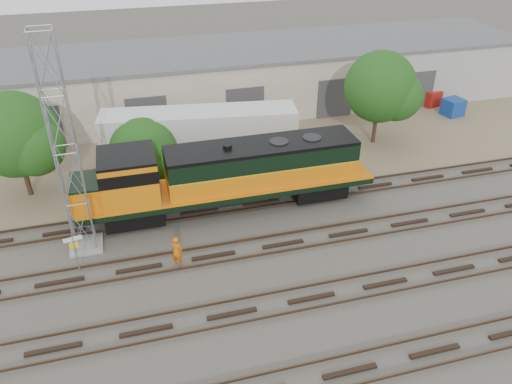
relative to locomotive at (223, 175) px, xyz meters
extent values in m
plane|color=#47423A|center=(2.41, -6.00, -2.48)|extent=(140.00, 140.00, 0.00)
cube|color=#726047|center=(2.41, 9.00, -2.47)|extent=(80.00, 16.00, 0.02)
cube|color=black|center=(2.41, -13.50, -2.41)|extent=(80.00, 2.40, 0.14)
cube|color=#4C3828|center=(2.41, -14.25, -2.27)|extent=(80.00, 0.08, 0.14)
cube|color=#4C3828|center=(2.41, -12.75, -2.27)|extent=(80.00, 0.08, 0.14)
cube|color=black|center=(2.41, -9.00, -2.41)|extent=(80.00, 2.40, 0.14)
cube|color=#4C3828|center=(2.41, -9.75, -2.27)|extent=(80.00, 0.08, 0.14)
cube|color=#4C3828|center=(2.41, -8.25, -2.27)|extent=(80.00, 0.08, 0.14)
cube|color=black|center=(2.41, -4.50, -2.41)|extent=(80.00, 2.40, 0.14)
cube|color=#4C3828|center=(2.41, -5.25, -2.27)|extent=(80.00, 0.08, 0.14)
cube|color=#4C3828|center=(2.41, -3.75, -2.27)|extent=(80.00, 0.08, 0.14)
cube|color=black|center=(2.41, 0.00, -2.41)|extent=(80.00, 2.40, 0.14)
cube|color=#4C3828|center=(2.41, -0.75, -2.27)|extent=(80.00, 0.08, 0.14)
cube|color=#4C3828|center=(2.41, 0.75, -2.27)|extent=(80.00, 0.08, 0.14)
cube|color=beige|center=(2.41, 17.00, 0.02)|extent=(58.00, 10.00, 5.00)
cube|color=#59595B|center=(2.41, 17.00, 2.67)|extent=(58.40, 10.40, 0.30)
cube|color=#999993|center=(24.41, 11.95, 0.02)|extent=(14.00, 0.10, 5.00)
cube|color=#333335|center=(-11.59, 11.94, -0.78)|extent=(3.20, 0.12, 3.40)
cube|color=#333335|center=(-3.59, 11.94, -0.78)|extent=(3.20, 0.12, 3.40)
cube|color=#333335|center=(4.41, 11.94, -0.78)|extent=(3.20, 0.12, 3.40)
cube|color=#333335|center=(12.41, 11.94, -0.78)|extent=(3.20, 0.12, 3.40)
cube|color=#333335|center=(20.41, 11.94, -0.78)|extent=(3.20, 0.12, 3.40)
cube|color=black|center=(-5.49, 0.00, -1.67)|extent=(3.38, 2.53, 1.06)
cube|color=black|center=(6.12, 0.00, -1.67)|extent=(3.38, 2.53, 1.06)
cube|color=black|center=(0.32, 0.00, -0.96)|extent=(17.95, 3.17, 0.37)
cylinder|color=black|center=(0.32, 0.00, -1.62)|extent=(4.43, 1.16, 1.16)
cube|color=orange|center=(2.43, 0.00, -0.14)|extent=(11.61, 2.74, 1.27)
cube|color=black|center=(2.43, 0.00, 1.02)|extent=(11.61, 2.74, 1.06)
cube|color=black|center=(2.43, 0.00, 1.66)|extent=(11.61, 2.74, 0.21)
cube|color=orange|center=(-5.49, 0.00, 0.60)|extent=(3.17, 3.17, 2.74)
cube|color=black|center=(-5.49, 0.00, 2.06)|extent=(3.17, 3.17, 0.17)
cube|color=orange|center=(-7.92, 0.00, -0.03)|extent=(1.69, 2.53, 1.48)
cube|color=gray|center=(-8.30, -1.70, -2.38)|extent=(1.77, 1.77, 0.20)
cylinder|color=gray|center=(-8.84, -1.15, 3.63)|extent=(0.09, 0.09, 11.81)
cylinder|color=gray|center=(-7.76, -1.15, 3.63)|extent=(0.09, 0.09, 11.81)
cylinder|color=gray|center=(-8.84, -2.24, 3.63)|extent=(0.09, 0.09, 11.81)
cylinder|color=gray|center=(-7.76, -2.24, 3.63)|extent=(0.09, 0.09, 11.81)
cylinder|color=gray|center=(-8.61, -3.81, -1.34)|extent=(0.07, 0.07, 2.27)
cube|color=white|center=(-8.61, -3.81, -0.36)|extent=(0.92, 0.21, 0.23)
cube|color=yellow|center=(-8.61, -3.81, -0.78)|extent=(0.46, 0.13, 0.36)
imported|color=#D2600B|center=(-3.55, -4.62, -1.57)|extent=(0.79, 0.72, 1.81)
cube|color=silver|center=(-0.33, 6.25, 0.28)|extent=(13.78, 4.57, 2.81)
cube|color=black|center=(4.92, 5.51, -1.96)|extent=(2.84, 2.93, 1.04)
cube|color=black|center=(-5.63, 5.95, -1.80)|extent=(0.16, 0.16, 1.35)
cube|color=black|center=(-5.34, 8.01, -1.80)|extent=(0.16, 0.16, 1.35)
cube|color=navy|center=(22.68, 9.51, -1.73)|extent=(1.85, 1.77, 1.50)
cube|color=maroon|center=(22.06, 12.08, -1.78)|extent=(1.80, 1.73, 1.40)
cylinder|color=#382619|center=(-11.94, 5.09, -1.25)|extent=(0.33, 0.33, 2.45)
sphere|color=#204413|center=(-11.94, 5.09, 1.85)|extent=(5.35, 5.35, 5.35)
sphere|color=#204413|center=(-10.87, 4.29, 1.31)|extent=(3.75, 3.75, 3.75)
cylinder|color=#382619|center=(-4.36, 5.25, -2.27)|extent=(0.32, 0.32, 0.42)
sphere|color=#204413|center=(-4.36, 5.25, -0.43)|extent=(4.63, 4.63, 4.63)
sphere|color=#204413|center=(-3.44, 4.55, -0.90)|extent=(3.24, 3.24, 3.24)
cylinder|color=#382619|center=(13.43, 6.38, -1.14)|extent=(0.31, 0.31, 2.68)
sphere|color=#204413|center=(13.43, 6.38, 2.08)|extent=(5.36, 5.36, 5.36)
sphere|color=#204413|center=(14.51, 5.58, 1.54)|extent=(3.75, 3.75, 3.75)
camera|label=1|loc=(-5.01, -25.77, 14.81)|focal=35.00mm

